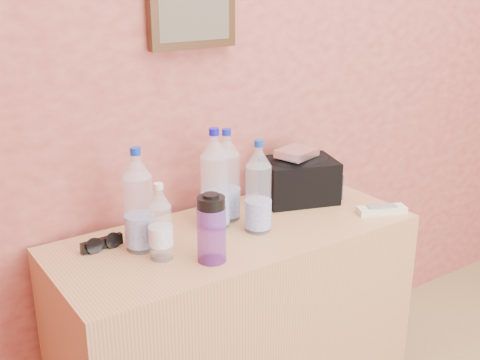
% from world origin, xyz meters
% --- Properties ---
extents(picture_frame, '(0.30, 0.03, 0.25)m').
position_xyz_m(picture_frame, '(-0.40, 1.98, 1.40)').
color(picture_frame, '#382311').
rests_on(picture_frame, room_shell).
extents(dresser, '(1.17, 0.49, 0.73)m').
position_xyz_m(dresser, '(-0.40, 1.74, 0.36)').
color(dresser, tan).
rests_on(dresser, ground).
extents(pet_large_a, '(0.08, 0.08, 0.31)m').
position_xyz_m(pet_large_a, '(-0.70, 1.79, 0.87)').
color(pet_large_a, white).
rests_on(pet_large_a, dresser).
extents(pet_large_b, '(0.08, 0.08, 0.31)m').
position_xyz_m(pet_large_b, '(-0.36, 1.84, 0.86)').
color(pet_large_b, silver).
rests_on(pet_large_b, dresser).
extents(pet_large_c, '(0.09, 0.09, 0.33)m').
position_xyz_m(pet_large_c, '(-0.43, 1.80, 0.87)').
color(pet_large_c, silver).
rests_on(pet_large_c, dresser).
extents(pet_large_d, '(0.08, 0.08, 0.30)m').
position_xyz_m(pet_large_d, '(-0.33, 1.70, 0.86)').
color(pet_large_d, silver).
rests_on(pet_large_d, dresser).
extents(pet_small, '(0.07, 0.07, 0.23)m').
position_xyz_m(pet_small, '(-0.68, 1.70, 0.83)').
color(pet_small, silver).
rests_on(pet_small, dresser).
extents(nalgene_bottle, '(0.08, 0.08, 0.20)m').
position_xyz_m(nalgene_bottle, '(-0.56, 1.61, 0.83)').
color(nalgene_bottle, '#6B289F').
rests_on(nalgene_bottle, dresser).
extents(sunglasses, '(0.13, 0.06, 0.03)m').
position_xyz_m(sunglasses, '(-0.80, 1.85, 0.75)').
color(sunglasses, black).
rests_on(sunglasses, dresser).
extents(ac_remote, '(0.17, 0.11, 0.02)m').
position_xyz_m(ac_remote, '(0.10, 1.58, 0.74)').
color(ac_remote, white).
rests_on(ac_remote, dresser).
extents(toiletry_bag, '(0.30, 0.25, 0.17)m').
position_xyz_m(toiletry_bag, '(-0.06, 1.83, 0.81)').
color(toiletry_bag, black).
rests_on(toiletry_bag, dresser).
extents(foil_packet, '(0.15, 0.13, 0.03)m').
position_xyz_m(foil_packet, '(-0.09, 1.82, 0.91)').
color(foil_packet, silver).
rests_on(foil_packet, toiletry_bag).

